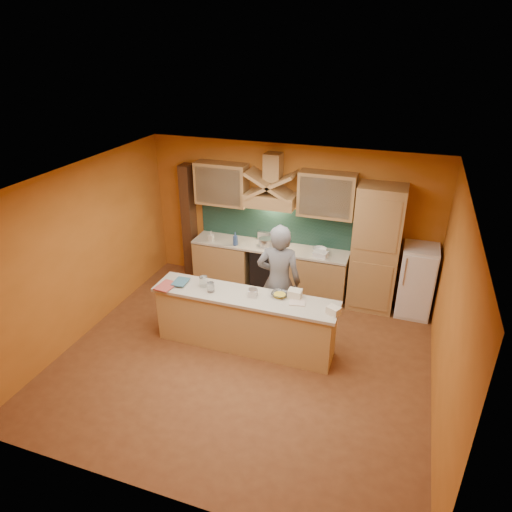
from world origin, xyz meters
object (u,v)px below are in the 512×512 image
(stove, at_px, (269,268))
(person, at_px, (279,282))
(kitchen_scale, at_px, (253,293))
(fridge, at_px, (416,281))
(mixing_bowl, at_px, (280,294))

(stove, distance_m, person, 1.59)
(person, height_order, kitchen_scale, person)
(fridge, relative_size, kitchen_scale, 9.89)
(kitchen_scale, xyz_separation_m, mixing_bowl, (0.38, 0.13, -0.02))
(fridge, height_order, mixing_bowl, fridge)
(fridge, distance_m, kitchen_scale, 3.05)
(fridge, xyz_separation_m, kitchen_scale, (-2.37, -1.89, 0.35))
(person, xyz_separation_m, kitchen_scale, (-0.26, -0.51, 0.02))
(fridge, bearing_deg, stove, 180.00)
(person, bearing_deg, mixing_bowl, 100.76)
(stove, relative_size, person, 0.46)
(stove, height_order, mixing_bowl, mixing_bowl)
(mixing_bowl, bearing_deg, person, 108.51)
(stove, distance_m, kitchen_scale, 1.99)
(stove, xyz_separation_m, fridge, (2.70, 0.00, 0.20))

